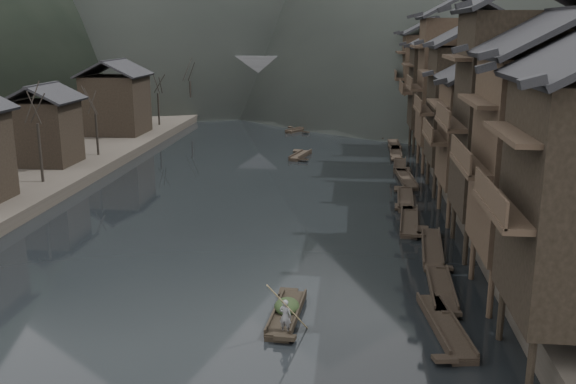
# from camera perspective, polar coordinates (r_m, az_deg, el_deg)

# --- Properties ---
(water) EXTENTS (300.00, 300.00, 0.00)m
(water) POSITION_cam_1_polar(r_m,az_deg,el_deg) (35.40, -7.08, -7.64)
(water) COLOR black
(water) RESTS_ON ground
(stilt_houses) EXTENTS (9.00, 67.60, 16.51)m
(stilt_houses) POSITION_cam_1_polar(r_m,az_deg,el_deg) (52.37, 16.67, 9.25)
(stilt_houses) COLOR black
(stilt_houses) RESTS_ON ground
(left_houses) EXTENTS (8.10, 53.20, 8.73)m
(left_houses) POSITION_cam_1_polar(r_m,az_deg,el_deg) (59.65, -22.48, 6.01)
(left_houses) COLOR black
(left_houses) RESTS_ON left_bank
(bare_trees) EXTENTS (3.44, 73.53, 6.88)m
(bare_trees) POSITION_cam_1_polar(r_m,az_deg,el_deg) (62.20, -17.67, 7.05)
(bare_trees) COLOR black
(bare_trees) RESTS_ON left_bank
(moored_sampans) EXTENTS (2.68, 60.78, 0.47)m
(moored_sampans) POSITION_cam_1_polar(r_m,az_deg,el_deg) (54.82, 10.39, 0.41)
(moored_sampans) COLOR black
(moored_sampans) RESTS_ON water
(midriver_boats) EXTENTS (9.67, 27.08, 0.44)m
(midriver_boats) POSITION_cam_1_polar(r_m,az_deg,el_deg) (80.57, 2.64, 5.06)
(midriver_boats) COLOR black
(midriver_boats) RESTS_ON water
(stone_bridge) EXTENTS (40.00, 6.00, 9.00)m
(stone_bridge) POSITION_cam_1_polar(r_m,az_deg,el_deg) (104.55, 1.66, 9.91)
(stone_bridge) COLOR #4C4C4F
(stone_bridge) RESTS_ON ground
(hero_sampan) EXTENTS (1.51, 5.54, 0.44)m
(hero_sampan) POSITION_cam_1_polar(r_m,az_deg,el_deg) (30.61, -0.11, -10.75)
(hero_sampan) COLOR black
(hero_sampan) RESTS_ON water
(cargo_heap) EXTENTS (1.21, 1.58, 0.73)m
(cargo_heap) POSITION_cam_1_polar(r_m,az_deg,el_deg) (30.59, -0.10, -9.53)
(cargo_heap) COLOR black
(cargo_heap) RESTS_ON hero_sampan
(boatman) EXTENTS (0.65, 0.53, 1.56)m
(boatman) POSITION_cam_1_polar(r_m,az_deg,el_deg) (28.44, -0.24, -10.54)
(boatman) COLOR slate
(boatman) RESTS_ON hero_sampan
(bamboo_pole) EXTENTS (1.77, 2.29, 3.18)m
(bamboo_pole) POSITION_cam_1_polar(r_m,az_deg,el_deg) (27.51, 0.18, -6.08)
(bamboo_pole) COLOR #8C7A51
(bamboo_pole) RESTS_ON boatman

